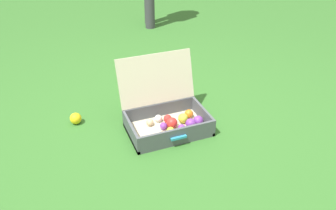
% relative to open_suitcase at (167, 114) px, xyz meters
% --- Properties ---
extents(ground_plane, '(16.00, 16.00, 0.00)m').
position_rel_open_suitcase_xyz_m(ground_plane, '(-0.01, -0.04, -0.11)').
color(ground_plane, '#336B28').
extents(open_suitcase, '(0.56, 0.50, 0.48)m').
position_rel_open_suitcase_xyz_m(open_suitcase, '(0.00, 0.00, 0.00)').
color(open_suitcase, beige).
rests_on(open_suitcase, ground).
extents(stray_ball_on_grass, '(0.08, 0.08, 0.08)m').
position_rel_open_suitcase_xyz_m(stray_ball_on_grass, '(-0.61, 0.28, -0.06)').
color(stray_ball_on_grass, yellow).
rests_on(stray_ball_on_grass, ground).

